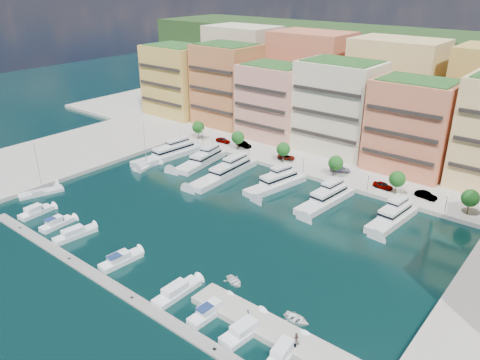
{
  "coord_description": "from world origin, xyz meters",
  "views": [
    {
      "loc": [
        58.48,
        -66.66,
        48.2
      ],
      "look_at": [
        -2.2,
        7.76,
        6.0
      ],
      "focal_mm": 35.0,
      "sensor_mm": 36.0,
      "label": 1
    }
  ],
  "objects_px": {
    "cruiser_6": "(177,292)",
    "car_3": "(340,169)",
    "car_1": "(244,144)",
    "lamppost_1": "(249,147)",
    "tender_2": "(297,319)",
    "cruiser_0": "(35,212)",
    "car_5": "(426,195)",
    "lamppost_2": "(304,162)",
    "yacht_0": "(171,153)",
    "tree_2": "(283,149)",
    "yacht_4": "(327,199)",
    "tree_0": "(198,127)",
    "car_2": "(286,157)",
    "tree_4": "(397,179)",
    "cruiser_7": "(211,311)",
    "lamppost_4": "(447,200)",
    "yacht_1": "(203,160)",
    "yacht_3": "(277,183)",
    "car_0": "(223,140)",
    "sailboat_0": "(41,193)",
    "tree_1": "(238,137)",
    "yacht_2": "(226,171)",
    "person_0": "(248,314)",
    "cruiser_4": "(121,260)",
    "cruiser_9": "(284,352)",
    "person_1": "(296,339)",
    "cruiser_2": "(75,234)",
    "cruiser_8": "(245,331)",
    "car_4": "(383,185)",
    "lamppost_0": "(203,134)",
    "lamppost_3": "(368,179)",
    "cruiser_1": "(56,224)",
    "sailboat_2": "(145,166)",
    "tender_0": "(234,281)",
    "tree_5": "(470,198)",
    "yacht_5": "(393,217)",
    "tree_3": "(336,163)"
  },
  "relations": [
    {
      "from": "lamppost_0",
      "to": "lamppost_3",
      "type": "distance_m",
      "value": 54.0
    },
    {
      "from": "cruiser_0",
      "to": "car_5",
      "type": "distance_m",
      "value": 87.85
    },
    {
      "from": "yacht_1",
      "to": "yacht_3",
      "type": "bearing_deg",
      "value": 0.5
    },
    {
      "from": "cruiser_9",
      "to": "sailboat_0",
      "type": "xyz_separation_m",
      "value": [
        -74.53,
        6.21,
        -0.24
      ]
    },
    {
      "from": "tree_0",
      "to": "tender_0",
      "type": "distance_m",
      "value": 75.12
    },
    {
      "from": "cruiser_0",
      "to": "car_0",
      "type": "bearing_deg",
      "value": 87.83
    },
    {
      "from": "yacht_0",
      "to": "cruiser_7",
      "type": "distance_m",
      "value": 69.98
    },
    {
      "from": "yacht_0",
      "to": "car_3",
      "type": "xyz_separation_m",
      "value": [
        44.27,
        18.72,
        0.58
      ]
    },
    {
      "from": "tree_0",
      "to": "cruiser_2",
      "type": "height_order",
      "value": "tree_0"
    },
    {
      "from": "cruiser_6",
      "to": "car_3",
      "type": "distance_m",
      "value": 61.92
    },
    {
      "from": "yacht_3",
      "to": "yacht_4",
      "type": "relative_size",
      "value": 0.99
    },
    {
      "from": "tree_4",
      "to": "cruiser_7",
      "type": "relative_size",
      "value": 0.67
    },
    {
      "from": "lamppost_0",
      "to": "lamppost_2",
      "type": "distance_m",
      "value": 36.0
    },
    {
      "from": "cruiser_4",
      "to": "cruiser_9",
      "type": "relative_size",
      "value": 1.0
    },
    {
      "from": "yacht_2",
      "to": "person_0",
      "type": "height_order",
      "value": "yacht_2"
    },
    {
      "from": "tree_2",
      "to": "yacht_4",
      "type": "bearing_deg",
      "value": -31.51
    },
    {
      "from": "tree_5",
      "to": "yacht_5",
      "type": "height_order",
      "value": "tree_5"
    },
    {
      "from": "yacht_0",
      "to": "lamppost_4",
      "type": "bearing_deg",
      "value": 9.9
    },
    {
      "from": "lamppost_4",
      "to": "sailboat_0",
      "type": "relative_size",
      "value": 0.32
    },
    {
      "from": "cruiser_4",
      "to": "yacht_3",
      "type": "bearing_deg",
      "value": 86.31
    },
    {
      "from": "yacht_4",
      "to": "car_0",
      "type": "height_order",
      "value": "yacht_4"
    },
    {
      "from": "lamppost_1",
      "to": "tender_2",
      "type": "bearing_deg",
      "value": -45.74
    },
    {
      "from": "lamppost_0",
      "to": "car_5",
      "type": "xyz_separation_m",
      "value": [
        66.39,
        4.27,
        -2.01
      ]
    },
    {
      "from": "tree_0",
      "to": "cruiser_8",
      "type": "height_order",
      "value": "tree_0"
    },
    {
      "from": "tree_3",
      "to": "yacht_1",
      "type": "bearing_deg",
      "value": -159.26
    },
    {
      "from": "car_1",
      "to": "car_3",
      "type": "relative_size",
      "value": 0.92
    },
    {
      "from": "yacht_3",
      "to": "car_1",
      "type": "bearing_deg",
      "value": 146.11
    },
    {
      "from": "tree_0",
      "to": "car_2",
      "type": "xyz_separation_m",
      "value": [
        31.48,
        2.4,
        -3.06
      ]
    },
    {
      "from": "cruiser_4",
      "to": "cruiser_9",
      "type": "height_order",
      "value": "cruiser_4"
    },
    {
      "from": "yacht_4",
      "to": "cruiser_2",
      "type": "bearing_deg",
      "value": -124.95
    },
    {
      "from": "lamppost_0",
      "to": "car_2",
      "type": "distance_m",
      "value": 27.97
    },
    {
      "from": "tree_1",
      "to": "yacht_3",
      "type": "distance_m",
      "value": 26.54
    },
    {
      "from": "cruiser_4",
      "to": "car_5",
      "type": "distance_m",
      "value": 69.18
    },
    {
      "from": "lamppost_4",
      "to": "tender_2",
      "type": "distance_m",
      "value": 49.35
    },
    {
      "from": "cruiser_8",
      "to": "car_4",
      "type": "relative_size",
      "value": 1.8
    },
    {
      "from": "lamppost_2",
      "to": "yacht_0",
      "type": "bearing_deg",
      "value": -160.94
    },
    {
      "from": "sailboat_2",
      "to": "car_3",
      "type": "distance_m",
      "value": 52.33
    },
    {
      "from": "yacht_0",
      "to": "yacht_3",
      "type": "relative_size",
      "value": 1.27
    },
    {
      "from": "cruiser_1",
      "to": "lamppost_2",
      "type": "bearing_deg",
      "value": 65.6
    },
    {
      "from": "yacht_2",
      "to": "car_1",
      "type": "bearing_deg",
      "value": 115.68
    },
    {
      "from": "yacht_3",
      "to": "cruiser_2",
      "type": "xyz_separation_m",
      "value": [
        -17.61,
        -45.4,
        -0.66
      ]
    },
    {
      "from": "lamppost_1",
      "to": "tender_2",
      "type": "relative_size",
      "value": 0.99
    },
    {
      "from": "cruiser_4",
      "to": "car_0",
      "type": "relative_size",
      "value": 1.76
    },
    {
      "from": "tree_2",
      "to": "car_2",
      "type": "distance_m",
      "value": 3.92
    },
    {
      "from": "tree_1",
      "to": "car_3",
      "type": "relative_size",
      "value": 1.04
    },
    {
      "from": "cruiser_1",
      "to": "car_0",
      "type": "bearing_deg",
      "value": 95.86
    },
    {
      "from": "car_4",
      "to": "yacht_3",
      "type": "bearing_deg",
      "value": 124.35
    },
    {
      "from": "lamppost_2",
      "to": "person_1",
      "type": "bearing_deg",
      "value": -58.81
    },
    {
      "from": "yacht_3",
      "to": "sailboat_0",
      "type": "xyz_separation_m",
      "value": [
        -41.57,
        -39.18,
        -0.9
      ]
    },
    {
      "from": "yacht_4",
      "to": "tender_2",
      "type": "xyz_separation_m",
      "value": [
        16.55,
        -38.23,
        -0.65
      ]
    }
  ]
}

